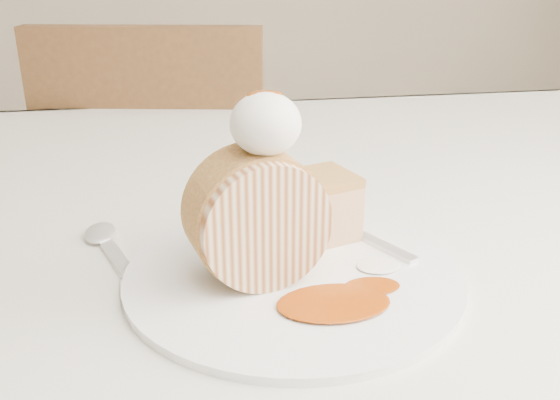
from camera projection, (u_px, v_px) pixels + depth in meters
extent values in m
cube|color=beige|center=(283.00, 203.00, 0.75)|extent=(1.40, 0.90, 0.04)
cube|color=beige|center=(244.00, 174.00, 1.20)|extent=(1.40, 0.01, 0.28)
cylinder|color=brown|center=(540.00, 282.00, 1.33)|extent=(0.06, 0.06, 0.71)
cube|color=brown|center=(177.00, 225.00, 1.42)|extent=(0.49, 0.49, 0.04)
cube|color=brown|center=(150.00, 149.00, 1.15)|extent=(0.42, 0.12, 0.44)
cylinder|color=brown|center=(261.00, 274.00, 1.66)|extent=(0.04, 0.04, 0.41)
cylinder|color=brown|center=(128.00, 272.00, 1.67)|extent=(0.04, 0.04, 0.41)
cylinder|color=brown|center=(252.00, 356.00, 1.33)|extent=(0.04, 0.04, 0.41)
cylinder|color=brown|center=(85.00, 354.00, 1.34)|extent=(0.04, 0.04, 0.41)
cylinder|color=white|center=(293.00, 274.00, 0.54)|extent=(0.37, 0.37, 0.01)
cylinder|color=beige|center=(258.00, 218.00, 0.51)|extent=(0.12, 0.08, 0.11)
cube|color=#BB8F46|center=(318.00, 210.00, 0.59)|extent=(0.08, 0.08, 0.05)
ellipsoid|color=silver|center=(266.00, 124.00, 0.48)|extent=(0.06, 0.06, 0.05)
ellipsoid|color=#8C3405|center=(265.00, 87.00, 0.47)|extent=(0.03, 0.02, 0.01)
cube|color=silver|center=(365.00, 237.00, 0.59)|extent=(0.10, 0.16, 0.00)
cube|color=silver|center=(129.00, 275.00, 0.54)|extent=(0.09, 0.17, 0.00)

